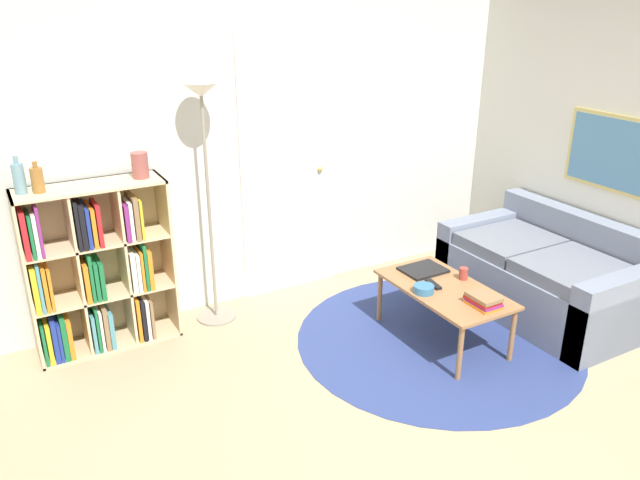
{
  "coord_description": "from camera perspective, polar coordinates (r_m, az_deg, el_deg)",
  "views": [
    {
      "loc": [
        -2.0,
        -2.0,
        2.37
      ],
      "look_at": [
        -0.15,
        1.29,
        0.85
      ],
      "focal_mm": 35.0,
      "sensor_mm": 36.0,
      "label": 1
    }
  ],
  "objects": [
    {
      "name": "book_stack_on_table",
      "position": [
        4.29,
        14.71,
        -5.34
      ],
      "size": [
        0.17,
        0.22,
        0.08
      ],
      "color": "orange",
      "rests_on": "coffee_table"
    },
    {
      "name": "wall_back",
      "position": [
        4.93,
        -4.63,
        9.2
      ],
      "size": [
        7.29,
        0.11,
        2.6
      ],
      "color": "silver",
      "rests_on": "ground_plane"
    },
    {
      "name": "remote",
      "position": [
        4.5,
        10.32,
        -3.99
      ],
      "size": [
        0.07,
        0.17,
        0.02
      ],
      "color": "black",
      "rests_on": "coffee_table"
    },
    {
      "name": "couch",
      "position": [
        5.22,
        20.12,
        -3.12
      ],
      "size": [
        0.9,
        1.52,
        0.74
      ],
      "color": "gray",
      "rests_on": "ground_plane"
    },
    {
      "name": "bookshelf",
      "position": [
        4.57,
        -19.86,
        -2.82
      ],
      "size": [
        0.96,
        0.34,
        1.18
      ],
      "color": "beige",
      "rests_on": "ground_plane"
    },
    {
      "name": "ground_plane",
      "position": [
        3.69,
        12.62,
        -18.64
      ],
      "size": [
        14.0,
        14.0,
        0.0
      ],
      "primitive_type": "plane",
      "color": "tan"
    },
    {
      "name": "laptop",
      "position": [
        4.71,
        9.4,
        -2.7
      ],
      "size": [
        0.32,
        0.25,
        0.02
      ],
      "color": "black",
      "rests_on": "coffee_table"
    },
    {
      "name": "vase_on_shelf",
      "position": [
        4.4,
        -16.13,
        6.59
      ],
      "size": [
        0.11,
        0.11,
        0.18
      ],
      "color": "#934C47",
      "rests_on": "bookshelf"
    },
    {
      "name": "wall_right",
      "position": [
        5.35,
        23.17,
        8.63
      ],
      "size": [
        0.08,
        5.34,
        2.6
      ],
      "color": "silver",
      "rests_on": "ground_plane"
    },
    {
      "name": "floor_lamp",
      "position": [
        4.46,
        -10.53,
        8.96
      ],
      "size": [
        0.3,
        0.3,
        1.79
      ],
      "color": "gray",
      "rests_on": "ground_plane"
    },
    {
      "name": "cup",
      "position": [
        4.63,
        12.98,
        -3.01
      ],
      "size": [
        0.06,
        0.06,
        0.09
      ],
      "color": "#A33D33",
      "rests_on": "coffee_table"
    },
    {
      "name": "coffee_table",
      "position": [
        4.51,
        11.27,
        -4.74
      ],
      "size": [
        0.54,
        0.99,
        0.42
      ],
      "color": "#996B42",
      "rests_on": "ground_plane"
    },
    {
      "name": "bottle_left",
      "position": [
        4.31,
        -25.82,
        5.12
      ],
      "size": [
        0.07,
        0.07,
        0.24
      ],
      "color": "#6B93A3",
      "rests_on": "bookshelf"
    },
    {
      "name": "bottle_middle",
      "position": [
        4.3,
        -24.43,
        5.04
      ],
      "size": [
        0.08,
        0.08,
        0.2
      ],
      "color": "olive",
      "rests_on": "bookshelf"
    },
    {
      "name": "bowl",
      "position": [
        4.38,
        9.47,
        -4.44
      ],
      "size": [
        0.14,
        0.14,
        0.05
      ],
      "color": "teal",
      "rests_on": "coffee_table"
    },
    {
      "name": "rug",
      "position": [
        4.68,
        10.7,
        -8.87
      ],
      "size": [
        2.05,
        2.05,
        0.01
      ],
      "color": "navy",
      "rests_on": "ground_plane"
    }
  ]
}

